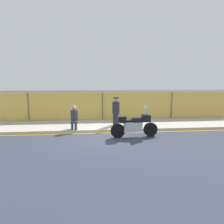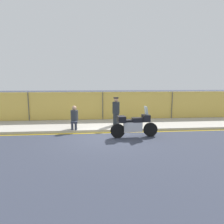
# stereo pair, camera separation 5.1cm
# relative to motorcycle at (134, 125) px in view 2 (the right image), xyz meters

# --- Properties ---
(ground_plane) EXTENTS (120.00, 120.00, 0.00)m
(ground_plane) POSITION_rel_motorcycle_xyz_m (-1.32, 0.16, -0.62)
(ground_plane) COLOR #333847
(sidewalk) EXTENTS (36.81, 3.14, 0.15)m
(sidewalk) POSITION_rel_motorcycle_xyz_m (-1.32, 2.64, -0.55)
(sidewalk) COLOR #ADA89E
(sidewalk) RESTS_ON ground_plane
(curb_paint_stripe) EXTENTS (36.81, 0.18, 0.01)m
(curb_paint_stripe) POSITION_rel_motorcycle_xyz_m (-1.32, 0.98, -0.62)
(curb_paint_stripe) COLOR gold
(curb_paint_stripe) RESTS_ON ground_plane
(storefront_fence) EXTENTS (34.97, 0.17, 2.05)m
(storefront_fence) POSITION_rel_motorcycle_xyz_m (-1.32, 4.30, 0.40)
(storefront_fence) COLOR gold
(storefront_fence) RESTS_ON ground_plane
(motorcycle) EXTENTS (2.38, 0.60, 1.54)m
(motorcycle) POSITION_rel_motorcycle_xyz_m (0.00, 0.00, 0.00)
(motorcycle) COLOR black
(motorcycle) RESTS_ON ground_plane
(officer_standing) EXTENTS (0.43, 0.43, 1.67)m
(officer_standing) POSITION_rel_motorcycle_xyz_m (-0.62, 2.28, 0.37)
(officer_standing) COLOR #1E2328
(officer_standing) RESTS_ON sidewalk
(person_seated_on_curb) EXTENTS (0.41, 0.67, 1.28)m
(person_seated_on_curb) POSITION_rel_motorcycle_xyz_m (-3.03, 1.53, 0.23)
(person_seated_on_curb) COLOR #2D3342
(person_seated_on_curb) RESTS_ON sidewalk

